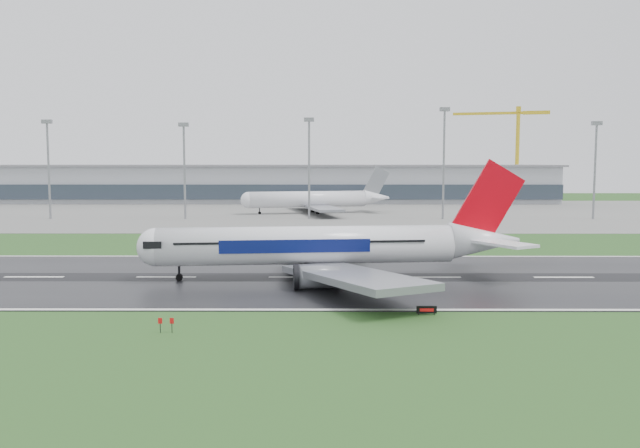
{
  "coord_description": "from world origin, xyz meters",
  "views": [
    {
      "loc": [
        23.61,
        -98.29,
        17.63
      ],
      "look_at": [
        23.2,
        12.0,
        7.0
      ],
      "focal_mm": 37.08,
      "sensor_mm": 36.0,
      "label": 1
    }
  ],
  "objects": [
    {
      "name": "runway_sign",
      "position": [
        35.55,
        -23.96,
        0.52
      ],
      "size": [
        2.31,
        0.69,
        1.04
      ],
      "primitive_type": null,
      "rotation": [
        0.0,
        0.0,
        0.19
      ],
      "color": "black",
      "rests_on": "ground"
    },
    {
      "name": "floodmast_3",
      "position": [
        19.61,
        100.0,
        14.57
      ],
      "size": [
        0.64,
        0.64,
        29.13
      ],
      "primitive_type": "cylinder",
      "color": "gray",
      "rests_on": "ground"
    },
    {
      "name": "terminal",
      "position": [
        0.0,
        185.0,
        7.5
      ],
      "size": [
        240.0,
        36.0,
        15.0
      ],
      "primitive_type": "cube",
      "color": "#93969D",
      "rests_on": "ground"
    },
    {
      "name": "main_airliner",
      "position": [
        25.27,
        -0.66,
        8.56
      ],
      "size": [
        62.74,
        60.31,
        16.92
      ],
      "primitive_type": null,
      "rotation": [
        0.0,
        0.0,
        0.11
      ],
      "color": "white",
      "rests_on": "runway"
    },
    {
      "name": "parked_airliner",
      "position": [
        20.73,
        121.41,
        7.63
      ],
      "size": [
        61.14,
        58.49,
        15.1
      ],
      "primitive_type": null,
      "rotation": [
        0.0,
        0.0,
        0.23
      ],
      "color": "silver",
      "rests_on": "apron"
    },
    {
      "name": "ground",
      "position": [
        0.0,
        0.0,
        0.0
      ],
      "size": [
        520.0,
        520.0,
        0.0
      ],
      "primitive_type": "plane",
      "color": "#20481A",
      "rests_on": "ground"
    },
    {
      "name": "tower_crane",
      "position": [
        111.16,
        200.0,
        20.9
      ],
      "size": [
        41.26,
        13.29,
        41.81
      ],
      "primitive_type": null,
      "rotation": [
        0.0,
        0.0,
        -0.27
      ],
      "color": "gold",
      "rests_on": "ground"
    },
    {
      "name": "floodmast_1",
      "position": [
        -58.59,
        100.0,
        14.28
      ],
      "size": [
        0.64,
        0.64,
        28.56
      ],
      "primitive_type": "cylinder",
      "color": "gray",
      "rests_on": "ground"
    },
    {
      "name": "runway",
      "position": [
        0.0,
        0.0,
        0.05
      ],
      "size": [
        400.0,
        45.0,
        0.1
      ],
      "primitive_type": "cube",
      "color": "black",
      "rests_on": "ground"
    },
    {
      "name": "floodmast_2",
      "position": [
        -17.8,
        100.0,
        13.84
      ],
      "size": [
        0.64,
        0.64,
        27.67
      ],
      "primitive_type": "cylinder",
      "color": "gray",
      "rests_on": "ground"
    },
    {
      "name": "floodmast_4",
      "position": [
        59.91,
        100.0,
        16.08
      ],
      "size": [
        0.64,
        0.64,
        32.17
      ],
      "primitive_type": "cylinder",
      "color": "gray",
      "rests_on": "ground"
    },
    {
      "name": "apron",
      "position": [
        0.0,
        125.0,
        0.04
      ],
      "size": [
        400.0,
        130.0,
        0.08
      ],
      "primitive_type": "cube",
      "color": "slate",
      "rests_on": "ground"
    },
    {
      "name": "floodmast_5",
      "position": [
        105.18,
        100.0,
        14.03
      ],
      "size": [
        0.64,
        0.64,
        28.06
      ],
      "primitive_type": "cylinder",
      "color": "gray",
      "rests_on": "ground"
    }
  ]
}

